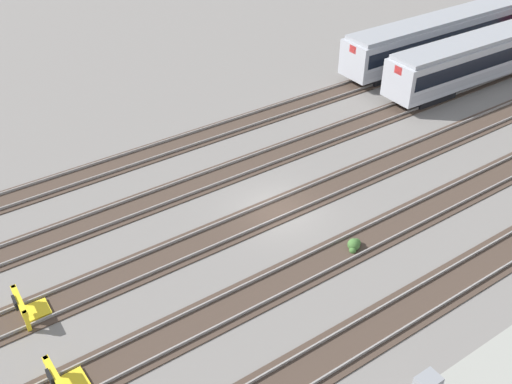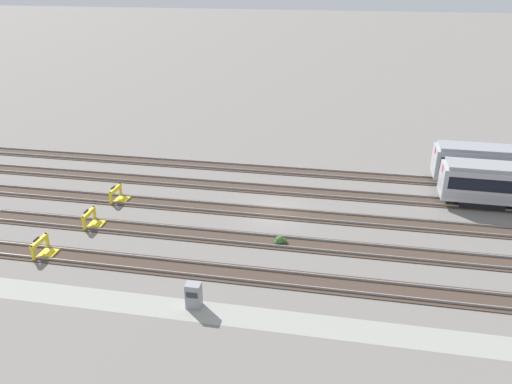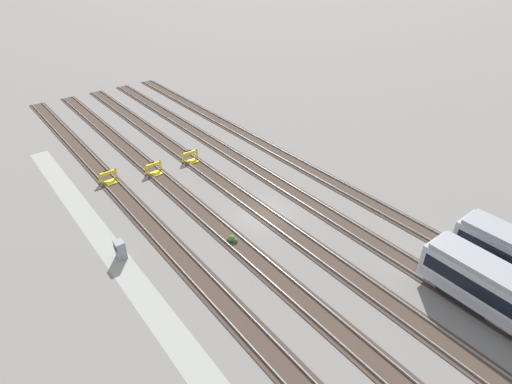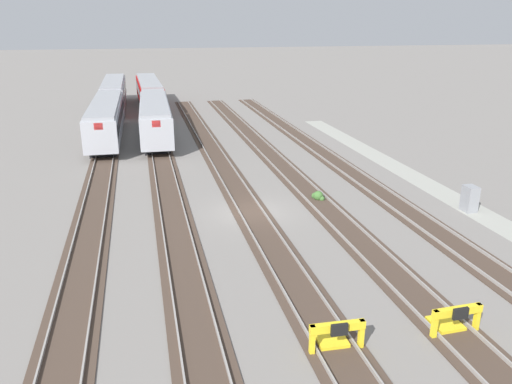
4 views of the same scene
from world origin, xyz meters
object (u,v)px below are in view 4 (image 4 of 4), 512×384
(subway_car_front_row_leftmost, at_px, (114,93))
(subway_car_front_row_right_inner, at_px, (149,92))
(bumper_stop_near_inner_track, at_px, (452,319))
(subway_car_front_row_left_inner, at_px, (155,117))
(bumper_stop_middle_track, at_px, (334,335))
(electrical_cabinet, at_px, (470,199))
(subway_car_front_row_centre, at_px, (106,119))
(weed_clump, at_px, (318,196))

(subway_car_front_row_leftmost, height_order, subway_car_front_row_right_inner, same)
(subway_car_front_row_right_inner, height_order, bumper_stop_near_inner_track, subway_car_front_row_right_inner)
(subway_car_front_row_right_inner, relative_size, bumper_stop_near_inner_track, 9.00)
(subway_car_front_row_left_inner, relative_size, bumper_stop_middle_track, 9.00)
(electrical_cabinet, bearing_deg, subway_car_front_row_centre, 41.32)
(weed_clump, bearing_deg, subway_car_front_row_centre, 33.37)
(subway_car_front_row_right_inner, distance_m, weed_clump, 41.32)
(subway_car_front_row_right_inner, height_order, weed_clump, subway_car_front_row_right_inner)
(electrical_cabinet, bearing_deg, weed_clump, 63.98)
(subway_car_front_row_leftmost, distance_m, bumper_stop_near_inner_track, 57.17)
(weed_clump, bearing_deg, subway_car_front_row_leftmost, 19.11)
(subway_car_front_row_centre, xyz_separation_m, subway_car_front_row_right_inner, (18.75, -4.67, 0.00))
(electrical_cabinet, relative_size, weed_clump, 1.74)
(subway_car_front_row_centre, bearing_deg, subway_car_front_row_left_inner, -90.00)
(subway_car_front_row_centre, relative_size, bumper_stop_near_inner_track, 8.99)
(subway_car_front_row_left_inner, height_order, bumper_stop_near_inner_track, subway_car_front_row_left_inner)
(bumper_stop_near_inner_track, distance_m, bumper_stop_middle_track, 4.63)
(bumper_stop_middle_track, bearing_deg, subway_car_front_row_left_inner, 7.35)
(subway_car_front_row_right_inner, bearing_deg, weed_clump, -166.76)
(subway_car_front_row_centre, xyz_separation_m, bumper_stop_near_inner_track, (-36.36, -13.99, -1.53))
(weed_clump, bearing_deg, electrical_cabinet, -116.02)
(subway_car_front_row_centre, bearing_deg, subway_car_front_row_leftmost, -0.24)
(bumper_stop_middle_track, bearing_deg, electrical_cabinet, -50.35)
(subway_car_front_row_left_inner, xyz_separation_m, subway_car_front_row_centre, (0.00, 4.67, 0.00))
(subway_car_front_row_right_inner, xyz_separation_m, weed_clump, (-40.19, -9.45, -1.80))
(subway_car_front_row_leftmost, relative_size, electrical_cabinet, 11.25)
(subway_car_front_row_right_inner, height_order, electrical_cabinet, subway_car_front_row_right_inner)
(bumper_stop_near_inner_track, distance_m, weed_clump, 14.92)
(subway_car_front_row_leftmost, height_order, electrical_cabinet, subway_car_front_row_leftmost)
(bumper_stop_near_inner_track, height_order, bumper_stop_middle_track, same)
(bumper_stop_near_inner_track, xyz_separation_m, weed_clump, (14.92, -0.13, -0.27))
(weed_clump, bearing_deg, subway_car_front_row_left_inner, 23.79)
(subway_car_front_row_left_inner, relative_size, electrical_cabinet, 11.29)
(bumper_stop_middle_track, xyz_separation_m, weed_clump, (14.86, -4.77, -0.27))
(subway_car_front_row_left_inner, bearing_deg, bumper_stop_middle_track, -172.65)
(subway_car_front_row_leftmost, bearing_deg, subway_car_front_row_left_inner, -166.47)
(subway_car_front_row_left_inner, distance_m, electrical_cabinet, 31.07)
(subway_car_front_row_leftmost, bearing_deg, bumper_stop_middle_track, -170.49)
(bumper_stop_near_inner_track, height_order, weed_clump, bumper_stop_near_inner_track)
(subway_car_front_row_centre, relative_size, bumper_stop_middle_track, 8.98)
(subway_car_front_row_left_inner, xyz_separation_m, subway_car_front_row_right_inner, (18.75, 0.00, 0.00))
(subway_car_front_row_centre, bearing_deg, weed_clump, -146.63)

